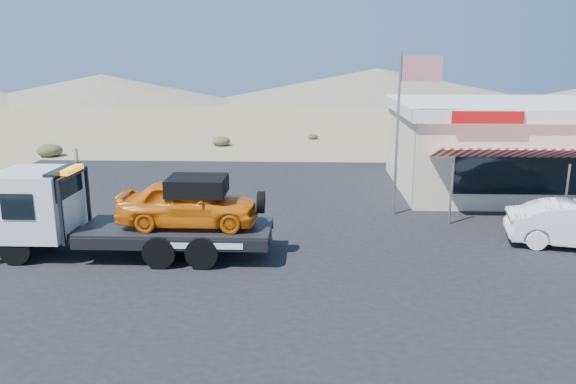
{
  "coord_description": "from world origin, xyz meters",
  "views": [
    {
      "loc": [
        1.53,
        -16.14,
        5.91
      ],
      "look_at": [
        0.79,
        1.81,
        1.5
      ],
      "focal_mm": 35.0,
      "sensor_mm": 36.0,
      "label": 1
    }
  ],
  "objects": [
    {
      "name": "ground",
      "position": [
        0.0,
        0.0,
        0.0
      ],
      "size": [
        120.0,
        120.0,
        0.0
      ],
      "primitive_type": "plane",
      "color": "#907352",
      "rests_on": "ground"
    },
    {
      "name": "asphalt_lot",
      "position": [
        2.0,
        3.0,
        0.01
      ],
      "size": [
        32.0,
        24.0,
        0.02
      ],
      "primitive_type": "cube",
      "color": "black",
      "rests_on": "ground"
    },
    {
      "name": "tow_truck",
      "position": [
        -3.92,
        -0.3,
        1.44
      ],
      "size": [
        8.02,
        2.38,
        2.68
      ],
      "color": "black",
      "rests_on": "asphalt_lot"
    },
    {
      "name": "jerky_store",
      "position": [
        10.5,
        8.97,
        1.99
      ],
      "size": [
        10.4,
        9.97,
        3.9
      ],
      "color": "beige",
      "rests_on": "asphalt_lot"
    },
    {
      "name": "flagpole",
      "position": [
        4.93,
        4.5,
        3.76
      ],
      "size": [
        1.55,
        0.1,
        6.0
      ],
      "color": "#99999E",
      "rests_on": "asphalt_lot"
    },
    {
      "name": "distant_hills",
      "position": [
        -9.77,
        55.14,
        1.89
      ],
      "size": [
        126.0,
        48.0,
        4.2
      ],
      "color": "#726B59",
      "rests_on": "ground"
    }
  ]
}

